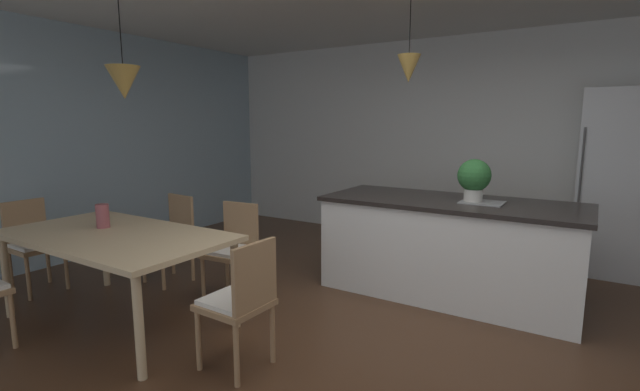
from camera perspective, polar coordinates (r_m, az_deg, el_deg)
name	(u,v)px	position (r m, az deg, el deg)	size (l,w,h in m)	color
ground_plane	(393,358)	(3.33, 9.29, -19.92)	(10.00, 8.40, 0.04)	#4C301E
wall_back_kitchen	(497,143)	(6.06, 21.79, 6.28)	(10.00, 0.12, 2.70)	silver
window_wall_left_glazing	(60,145)	(5.82, -30.43, 5.57)	(0.06, 8.40, 2.70)	#9EB7C6
dining_table	(115,241)	(3.89, -24.82, -5.30)	(1.89, 1.03, 0.74)	#D1B284
chair_window_end	(33,242)	(5.06, -32.89, -5.06)	(0.40, 0.40, 0.87)	#A87F56
chair_far_right	(233,247)	(4.17, -11.14, -6.53)	(0.43, 0.43, 0.87)	#A87F56
chair_kitchen_end	(240,300)	(2.98, -10.17, -13.03)	(0.41, 0.41, 0.87)	#A87F56
chair_far_left	(171,235)	(4.77, -18.56, -4.84)	(0.44, 0.44, 0.87)	#A87F56
kitchen_island	(449,246)	(4.34, 16.20, -6.30)	(2.30, 0.97, 0.91)	white
refrigerator	(616,183)	(5.59, 33.70, 1.31)	(0.71, 0.67, 1.95)	silver
pendant_over_table	(124,82)	(3.80, -23.88, 13.14)	(0.26, 0.26, 0.92)	black
pendant_over_island_main	(409,69)	(4.35, 11.32, 15.68)	(0.22, 0.22, 0.73)	black
potted_plant_on_island	(474,178)	(4.16, 19.17, 2.17)	(0.29, 0.29, 0.38)	beige
vase_on_dining_table	(103,216)	(4.10, -26.12, -2.37)	(0.10, 0.10, 0.20)	#994C51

